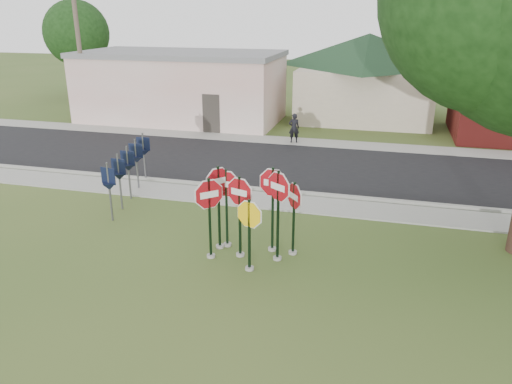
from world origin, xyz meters
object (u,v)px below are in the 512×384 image
(pedestrian, at_px, (294,128))
(utility_pole_near, at_px, (78,39))
(stop_sign_yellow, at_px, (249,227))
(stop_sign_left, at_px, (209,207))
(stop_sign_center, at_px, (240,205))

(pedestrian, bearing_deg, utility_pole_near, -23.43)
(stop_sign_yellow, height_order, stop_sign_left, stop_sign_left)
(stop_sign_yellow, xyz_separation_m, pedestrian, (-1.40, 13.57, -0.43))
(stop_sign_left, xyz_separation_m, pedestrian, (-0.16, 13.15, -0.71))
(stop_sign_center, relative_size, utility_pole_near, 0.26)
(stop_sign_center, xyz_separation_m, stop_sign_yellow, (0.47, -0.71, -0.29))
(stop_sign_yellow, bearing_deg, utility_pole_near, 134.08)
(stop_sign_center, xyz_separation_m, utility_pole_near, (-13.81, 14.03, 3.43))
(stop_sign_center, bearing_deg, stop_sign_left, -159.39)
(stop_sign_yellow, bearing_deg, stop_sign_left, 161.43)
(stop_sign_yellow, distance_m, utility_pole_near, 20.86)
(stop_sign_center, bearing_deg, stop_sign_yellow, -56.61)
(stop_sign_left, bearing_deg, pedestrian, 90.68)
(stop_sign_yellow, xyz_separation_m, utility_pole_near, (-14.28, 14.74, 3.72))
(stop_sign_center, bearing_deg, pedestrian, 94.15)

